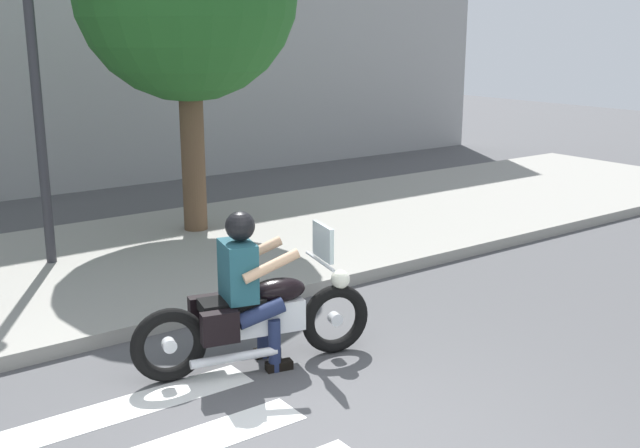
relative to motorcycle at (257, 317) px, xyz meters
The scene contains 5 objects.
sidewalk 3.46m from the motorcycle, 96.53° to the left, with size 24.00×4.40×0.15m, color gray.
crosswalk_stripe_4 1.66m from the motorcycle, behind, with size 2.80×0.40×0.01m, color white.
motorcycle is the anchor object (origin of this frame).
rider 0.38m from the motorcycle, 164.28° to the left, with size 0.71×0.63×1.45m.
street_lamp 4.36m from the motorcycle, 99.75° to the left, with size 0.28×0.28×4.04m.
Camera 1 is at (-2.89, -3.80, 2.95)m, focal length 42.49 mm.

